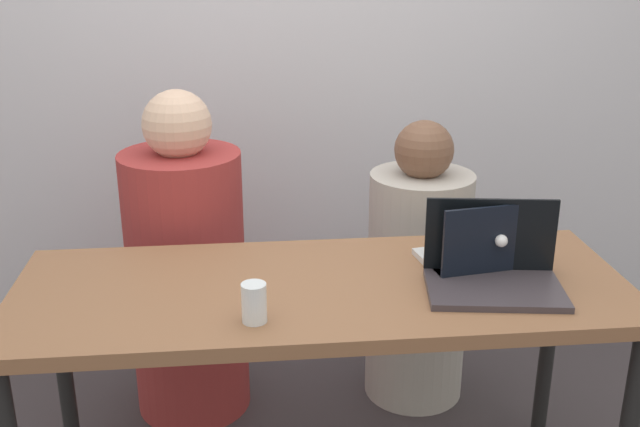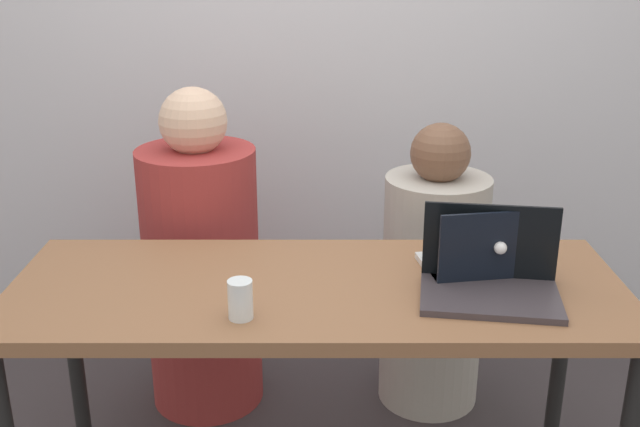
# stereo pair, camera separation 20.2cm
# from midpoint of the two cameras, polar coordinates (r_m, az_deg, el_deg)

# --- Properties ---
(back_wall) EXTENTS (4.50, 0.10, 2.39)m
(back_wall) POSITION_cam_midpoint_polar(r_m,az_deg,el_deg) (3.11, 1.99, 11.96)
(back_wall) COLOR silver
(back_wall) RESTS_ON ground
(desk) EXTENTS (1.67, 0.64, 0.76)m
(desk) POSITION_cam_midpoint_polar(r_m,az_deg,el_deg) (2.07, 2.82, -7.31)
(desk) COLOR #8A5D3E
(desk) RESTS_ON ground
(person_on_left) EXTENTS (0.50, 0.50, 1.18)m
(person_on_left) POSITION_cam_midpoint_polar(r_m,az_deg,el_deg) (2.71, -6.67, -4.27)
(person_on_left) COLOR #A13231
(person_on_left) RESTS_ON ground
(person_on_right) EXTENTS (0.44, 0.44, 1.06)m
(person_on_right) POSITION_cam_midpoint_polar(r_m,az_deg,el_deg) (2.76, 10.92, -5.28)
(person_on_right) COLOR #B7B0A5
(person_on_right) RESTS_ON ground
(laptop_back_right) EXTENTS (0.36, 0.27, 0.21)m
(laptop_back_right) POSITION_cam_midpoint_polar(r_m,az_deg,el_deg) (2.15, 15.48, -3.43)
(laptop_back_right) COLOR silver
(laptop_back_right) RESTS_ON desk
(laptop_front_right) EXTENTS (0.39, 0.28, 0.22)m
(laptop_front_right) POSITION_cam_midpoint_polar(r_m,az_deg,el_deg) (2.03, 15.86, -4.80)
(laptop_front_right) COLOR #3B343A
(laptop_front_right) RESTS_ON desk
(water_glass_left) EXTENTS (0.06, 0.06, 0.10)m
(water_glass_left) POSITION_cam_midpoint_polar(r_m,az_deg,el_deg) (1.84, -2.73, -6.81)
(water_glass_left) COLOR white
(water_glass_left) RESTS_ON desk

